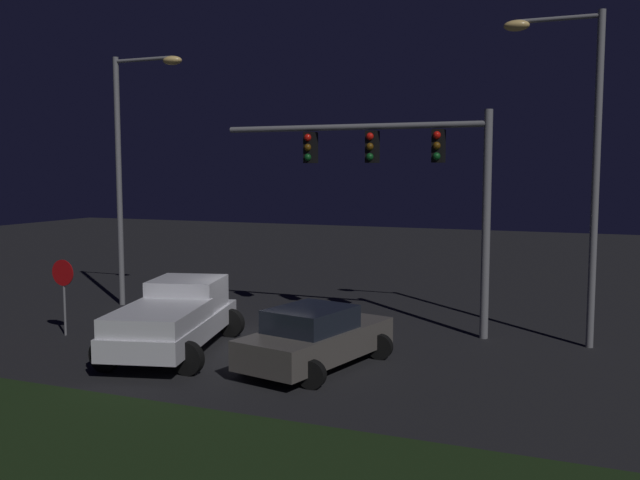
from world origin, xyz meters
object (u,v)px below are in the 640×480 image
(pickup_truck, at_px, (176,314))
(traffic_signal_gantry, at_px, (403,167))
(street_lamp_right, at_px, (578,141))
(stop_sign, at_px, (63,282))
(street_lamp_left, at_px, (131,152))
(car_sedan, at_px, (315,338))

(pickup_truck, height_order, traffic_signal_gantry, traffic_signal_gantry)
(traffic_signal_gantry, relative_size, street_lamp_right, 0.93)
(pickup_truck, bearing_deg, stop_sign, 71.69)
(street_lamp_right, relative_size, stop_sign, 4.02)
(street_lamp_right, xyz_separation_m, stop_sign, (-13.72, -4.36, -4.01))
(traffic_signal_gantry, xyz_separation_m, street_lamp_right, (4.80, 0.06, 0.68))
(stop_sign, bearing_deg, street_lamp_left, 101.81)
(pickup_truck, height_order, street_lamp_right, street_lamp_right)
(car_sedan, relative_size, street_lamp_right, 0.52)
(pickup_truck, relative_size, car_sedan, 1.22)
(pickup_truck, relative_size, street_lamp_left, 0.66)
(traffic_signal_gantry, distance_m, street_lamp_right, 4.85)
(stop_sign, bearing_deg, street_lamp_right, 17.63)
(pickup_truck, relative_size, street_lamp_right, 0.64)
(traffic_signal_gantry, bearing_deg, street_lamp_right, 0.66)
(car_sedan, bearing_deg, street_lamp_right, -38.04)
(stop_sign, bearing_deg, car_sedan, -2.04)
(car_sedan, relative_size, traffic_signal_gantry, 0.56)
(pickup_truck, height_order, stop_sign, stop_sign)
(pickup_truck, height_order, car_sedan, pickup_truck)
(car_sedan, xyz_separation_m, traffic_signal_gantry, (0.86, 4.59, 4.16))
(traffic_signal_gantry, relative_size, stop_sign, 3.73)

